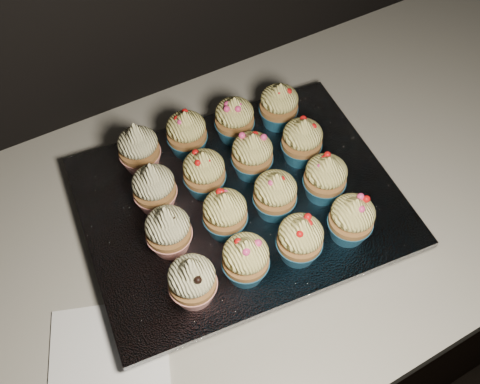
{
  "coord_description": "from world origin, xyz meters",
  "views": [
    {
      "loc": [
        -0.04,
        1.3,
        1.58
      ],
      "look_at": [
        0.18,
        1.7,
        0.95
      ],
      "focal_mm": 40.0,
      "sensor_mm": 36.0,
      "label": 1
    }
  ],
  "objects": [
    {
      "name": "cupcake_15",
      "position": [
        0.31,
        1.8,
        0.97
      ],
      "size": [
        0.06,
        0.06,
        0.08
      ],
      "color": "#1B5C83",
      "rests_on": "foil_lining"
    },
    {
      "name": "cupcake_7",
      "position": [
        0.29,
        1.65,
        0.97
      ],
      "size": [
        0.06,
        0.06,
        0.08
      ],
      "color": "#1B5C83",
      "rests_on": "foil_lining"
    },
    {
      "name": "cupcake_4",
      "position": [
        0.06,
        1.68,
        0.97
      ],
      "size": [
        0.06,
        0.06,
        0.1
      ],
      "color": "red",
      "rests_on": "foil_lining"
    },
    {
      "name": "baking_tray",
      "position": [
        0.18,
        1.7,
        0.91
      ],
      "size": [
        0.45,
        0.37,
        0.02
      ],
      "primitive_type": "cube",
      "rotation": [
        0.0,
        0.0,
        -0.12
      ],
      "color": "black",
      "rests_on": "worktop"
    },
    {
      "name": "cupcake_5",
      "position": [
        0.14,
        1.66,
        0.97
      ],
      "size": [
        0.06,
        0.06,
        0.08
      ],
      "color": "#1B5C83",
      "rests_on": "foil_lining"
    },
    {
      "name": "cupcake_6",
      "position": [
        0.21,
        1.66,
        0.97
      ],
      "size": [
        0.06,
        0.06,
        0.08
      ],
      "color": "#1B5C83",
      "rests_on": "foil_lining"
    },
    {
      "name": "cupcake_12",
      "position": [
        0.08,
        1.83,
        0.97
      ],
      "size": [
        0.06,
        0.06,
        0.1
      ],
      "color": "red",
      "rests_on": "foil_lining"
    },
    {
      "name": "cupcake_1",
      "position": [
        0.13,
        1.59,
        0.97
      ],
      "size": [
        0.06,
        0.06,
        0.08
      ],
      "color": "#1B5C83",
      "rests_on": "foil_lining"
    },
    {
      "name": "napkin",
      "position": [
        -0.08,
        1.58,
        0.9
      ],
      "size": [
        0.19,
        0.19,
        0.0
      ],
      "primitive_type": "cube",
      "rotation": [
        0.0,
        0.0,
        -0.36
      ],
      "color": "white",
      "rests_on": "worktop"
    },
    {
      "name": "cupcake_14",
      "position": [
        0.23,
        1.81,
        0.97
      ],
      "size": [
        0.06,
        0.06,
        0.08
      ],
      "color": "#1B5C83",
      "rests_on": "foil_lining"
    },
    {
      "name": "cupcake_10",
      "position": [
        0.22,
        1.74,
        0.97
      ],
      "size": [
        0.06,
        0.06,
        0.08
      ],
      "color": "#1B5C83",
      "rests_on": "foil_lining"
    },
    {
      "name": "cupcake_2",
      "position": [
        0.2,
        1.58,
        0.97
      ],
      "size": [
        0.06,
        0.06,
        0.08
      ],
      "color": "#1B5C83",
      "rests_on": "foil_lining"
    },
    {
      "name": "cupcake_8",
      "position": [
        0.07,
        1.75,
        0.97
      ],
      "size": [
        0.06,
        0.06,
        0.1
      ],
      "color": "red",
      "rests_on": "foil_lining"
    },
    {
      "name": "cupcake_0",
      "position": [
        0.05,
        1.59,
        0.97
      ],
      "size": [
        0.06,
        0.06,
        0.1
      ],
      "color": "red",
      "rests_on": "foil_lining"
    },
    {
      "name": "foil_lining",
      "position": [
        0.18,
        1.7,
        0.93
      ],
      "size": [
        0.49,
        0.41,
        0.01
      ],
      "primitive_type": "cube",
      "rotation": [
        0.0,
        0.0,
        -0.12
      ],
      "color": "silver",
      "rests_on": "baking_tray"
    },
    {
      "name": "cupcake_11",
      "position": [
        0.3,
        1.72,
        0.97
      ],
      "size": [
        0.06,
        0.06,
        0.08
      ],
      "color": "#1B5C83",
      "rests_on": "foil_lining"
    },
    {
      "name": "worktop",
      "position": [
        0.0,
        1.7,
        0.88
      ],
      "size": [
        2.44,
        0.64,
        0.04
      ],
      "primitive_type": "cube",
      "color": "beige",
      "rests_on": "cabinet"
    },
    {
      "name": "cupcake_13",
      "position": [
        0.16,
        1.82,
        0.97
      ],
      "size": [
        0.06,
        0.06,
        0.08
      ],
      "color": "#1B5C83",
      "rests_on": "foil_lining"
    },
    {
      "name": "cupcake_3",
      "position": [
        0.28,
        1.57,
        0.97
      ],
      "size": [
        0.06,
        0.06,
        0.08
      ],
      "color": "#1B5C83",
      "rests_on": "foil_lining"
    },
    {
      "name": "cupcake_9",
      "position": [
        0.14,
        1.74,
        0.97
      ],
      "size": [
        0.06,
        0.06,
        0.08
      ],
      "color": "#1B5C83",
      "rests_on": "foil_lining"
    },
    {
      "name": "cabinet",
      "position": [
        0.0,
        1.7,
        0.43
      ],
      "size": [
        2.4,
        0.6,
        0.86
      ],
      "primitive_type": "cube",
      "color": "black",
      "rests_on": "ground"
    }
  ]
}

